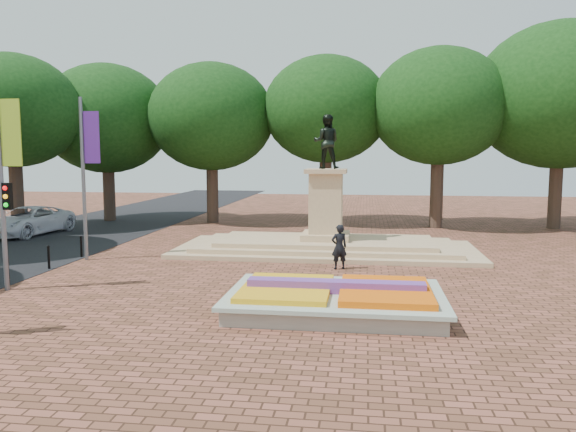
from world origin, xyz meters
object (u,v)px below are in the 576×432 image
(monument, at_px, (326,233))
(pedestrian, at_px, (339,247))
(flower_bed, at_px, (336,298))
(van, at_px, (28,221))

(monument, bearing_deg, pedestrian, -78.29)
(flower_bed, distance_m, monument, 10.07)
(flower_bed, height_order, van, van)
(flower_bed, height_order, pedestrian, pedestrian)
(van, bearing_deg, monument, -3.96)
(monument, relative_size, van, 2.42)
(monument, distance_m, van, 17.47)
(monument, height_order, van, monument)
(flower_bed, distance_m, van, 22.46)
(flower_bed, bearing_deg, monument, 95.87)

